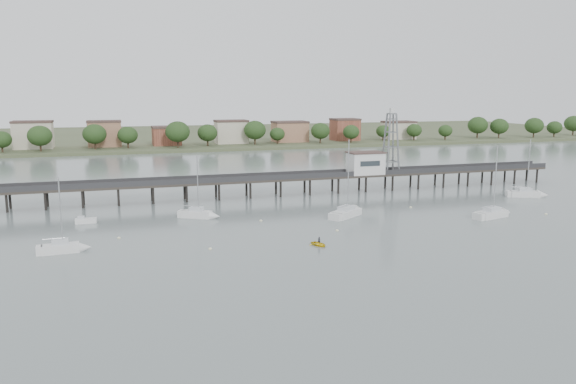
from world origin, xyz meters
name	(u,v)px	position (x,y,z in m)	size (l,w,h in m)	color
ground_plane	(387,279)	(0.00, 0.00, 0.00)	(500.00, 500.00, 0.00)	slate
pier	(263,180)	(0.00, 60.00, 3.79)	(150.00, 5.00, 5.50)	#2D2823
pier_building	(366,163)	(25.00, 60.00, 6.67)	(8.40, 5.40, 5.30)	silver
lattice_tower	(391,143)	(31.50, 60.00, 11.10)	(3.20, 3.20, 15.50)	slate
sailboat_c	(351,212)	(10.74, 35.76, 0.63)	(9.21, 7.69, 15.37)	silver
sailboat_b	(202,215)	(-16.65, 41.79, 0.65)	(7.38, 5.45, 12.12)	silver
sailboat_d	(497,213)	(36.40, 26.37, 0.64)	(9.01, 4.63, 14.26)	silver
sailboat_e	(531,194)	(56.97, 41.45, 0.64)	(8.52, 5.49, 13.62)	silver
sailboat_a	(68,248)	(-38.87, 24.85, 0.65)	(6.96, 2.42, 11.45)	silver
white_tender	(85,221)	(-37.22, 43.84, 0.44)	(3.68, 1.60, 1.42)	silver
yellow_dinghy	(319,245)	(-2.56, 17.34, 0.00)	(2.18, 0.63, 3.05)	yellow
dinghy_occupant	(319,245)	(-2.56, 17.34, 0.00)	(0.42, 1.14, 0.27)	black
mooring_buoys	(325,225)	(3.06, 29.34, 0.08)	(78.97, 19.24, 0.39)	#F5F1BE
far_shore	(177,136)	(0.36, 239.58, 0.95)	(500.00, 170.00, 10.40)	#475133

